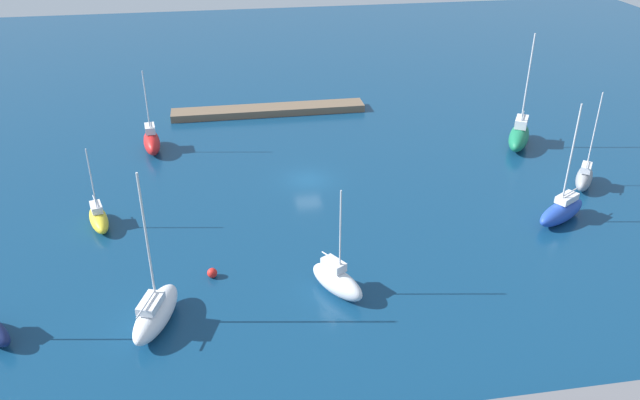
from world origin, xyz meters
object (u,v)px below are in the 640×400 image
sailboat_gray_far_south (584,177)px  sailboat_blue_center_basin (562,210)px  mooring_buoy_red (212,273)px  pier_dock (269,110)px  sailboat_yellow_along_channel (99,218)px  sailboat_white_off_beacon (156,312)px  sailboat_red_west_end (152,141)px  sailboat_green_far_north (519,135)px  sailboat_white_by_breakwater (337,280)px

sailboat_gray_far_south → sailboat_blue_center_basin: size_ratio=0.87×
mooring_buoy_red → sailboat_gray_far_south: bearing=-165.4°
pier_dock → sailboat_yellow_along_channel: size_ratio=3.21×
pier_dock → sailboat_white_off_beacon: (11.13, 38.66, 0.65)m
pier_dock → sailboat_yellow_along_channel: (16.69, 24.58, 0.38)m
sailboat_yellow_along_channel → sailboat_red_west_end: (-3.44, -15.34, 0.35)m
sailboat_green_far_north → mooring_buoy_red: sailboat_green_far_north is taller
pier_dock → sailboat_gray_far_south: size_ratio=2.51×
sailboat_red_west_end → mooring_buoy_red: sailboat_red_west_end is taller
sailboat_green_far_north → sailboat_yellow_along_channel: (42.38, 10.20, -0.46)m
sailboat_green_far_north → sailboat_white_by_breakwater: 33.21m
pier_dock → sailboat_red_west_end: bearing=34.9°
sailboat_white_off_beacon → sailboat_red_west_end: sailboat_white_off_beacon is taller
pier_dock → mooring_buoy_red: 34.45m
pier_dock → sailboat_green_far_north: 29.45m
sailboat_white_off_beacon → sailboat_red_west_end: (2.13, -29.42, 0.07)m
sailboat_yellow_along_channel → sailboat_white_by_breakwater: sailboat_white_by_breakwater is taller
sailboat_red_west_end → sailboat_white_off_beacon: bearing=-2.9°
sailboat_white_off_beacon → sailboat_yellow_along_channel: (5.56, -14.08, -0.28)m
sailboat_white_off_beacon → sailboat_blue_center_basin: (-33.46, -8.55, -0.07)m
pier_dock → sailboat_gray_far_south: (-27.57, 24.51, 0.63)m
sailboat_white_by_breakwater → pier_dock: bearing=150.8°
sailboat_white_off_beacon → sailboat_blue_center_basin: 34.54m
sailboat_green_far_north → sailboat_gray_far_south: bearing=41.3°
sailboat_red_west_end → sailboat_white_by_breakwater: sailboat_red_west_end is taller
sailboat_blue_center_basin → sailboat_red_west_end: size_ratio=1.21×
sailboat_blue_center_basin → sailboat_yellow_along_channel: sailboat_blue_center_basin is taller
sailboat_green_far_north → mooring_buoy_red: size_ratio=16.36×
sailboat_gray_far_south → sailboat_blue_center_basin: 7.67m
sailboat_blue_center_basin → mooring_buoy_red: sailboat_blue_center_basin is taller
sailboat_gray_far_south → sailboat_red_west_end: bearing=105.2°
sailboat_blue_center_basin → sailboat_red_west_end: 41.25m
mooring_buoy_red → sailboat_yellow_along_channel: bearing=-44.2°
sailboat_red_west_end → pier_dock: bearing=117.8°
sailboat_white_by_breakwater → mooring_buoy_red: (8.80, -3.40, -0.69)m
pier_dock → sailboat_gray_far_south: 36.89m
sailboat_yellow_along_channel → sailboat_white_off_beacon: bearing=5.4°
sailboat_yellow_along_channel → sailboat_white_by_breakwater: (-18.10, 12.46, 0.26)m
sailboat_blue_center_basin → sailboat_green_far_north: 16.08m
sailboat_blue_center_basin → pier_dock: bearing=-84.4°
sailboat_green_far_north → sailboat_red_west_end: sailboat_green_far_north is taller
pier_dock → sailboat_yellow_along_channel: bearing=55.8°
sailboat_gray_far_south → sailboat_blue_center_basin: sailboat_blue_center_basin is taller
sailboat_gray_far_south → mooring_buoy_red: size_ratio=12.38×
sailboat_gray_far_south → sailboat_blue_center_basin: (5.24, 5.60, -0.04)m
pier_dock → sailboat_red_west_end: 16.18m
sailboat_gray_far_south → mooring_buoy_red: 36.14m
mooring_buoy_red → sailboat_white_by_breakwater: bearing=158.9°
sailboat_blue_center_basin → sailboat_green_far_north: size_ratio=0.87×
sailboat_blue_center_basin → sailboat_white_by_breakwater: size_ratio=1.27×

